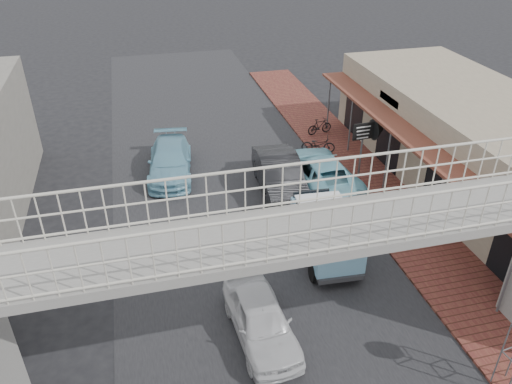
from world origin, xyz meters
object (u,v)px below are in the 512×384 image
angkot_curb (319,172)px  angkot_far (170,161)px  angkot_van (326,229)px  white_hatchback (261,319)px  motorcycle_near (318,144)px  dark_sedan (280,176)px  motorcycle_far (320,126)px  arrow_sign (377,130)px

angkot_curb → angkot_far: 7.03m
angkot_curb → angkot_van: size_ratio=1.34×
white_hatchback → angkot_van: angkot_van is taller
angkot_curb → angkot_far: angkot_curb is taller
angkot_van → motorcycle_near: (2.69, 7.99, -0.66)m
motorcycle_near → white_hatchback: bearing=170.5°
angkot_curb → white_hatchback: bearing=55.5°
white_hatchback → motorcycle_near: (5.96, 11.19, -0.13)m
dark_sedan → angkot_curb: dark_sedan is taller
dark_sedan → angkot_curb: 1.90m
white_hatchback → angkot_far: (-1.59, 10.91, 0.02)m
angkot_van → motorcycle_near: bearing=75.0°
angkot_far → angkot_van: size_ratio=1.21×
angkot_curb → angkot_far: (-6.45, 2.80, -0.04)m
white_hatchback → motorcycle_near: 12.68m
angkot_far → angkot_van: (4.86, -7.70, 0.51)m
angkot_curb → motorcycle_far: size_ratio=3.65×
white_hatchback → angkot_curb: angkot_curb is taller
angkot_curb → motorcycle_far: 5.63m
motorcycle_near → motorcycle_far: bearing=-3.6°
white_hatchback → motorcycle_near: size_ratio=2.35×
white_hatchback → angkot_far: size_ratio=0.83×
white_hatchback → angkot_curb: 9.45m
angkot_curb → angkot_van: bearing=68.5°
angkot_far → arrow_sign: bearing=-6.7°
angkot_curb → motorcycle_far: (1.99, 5.27, -0.20)m
angkot_curb → angkot_far: bearing=-27.0°
motorcycle_far → white_hatchback: bearing=142.7°
arrow_sign → angkot_van: bearing=-133.1°
white_hatchback → motorcycle_far: bearing=59.5°
white_hatchback → dark_sedan: bearing=66.3°
motorcycle_far → dark_sedan: bearing=133.8°
motorcycle_near → arrow_sign: (1.74, -2.63, 1.74)m
motorcycle_near → motorcycle_far: size_ratio=1.16×
dark_sedan → angkot_curb: bearing=6.7°
motorcycle_far → arrow_sign: bearing=179.9°
white_hatchback → angkot_far: angkot_far is taller
angkot_curb → motorcycle_near: (1.10, 3.08, -0.20)m
white_hatchback → dark_sedan: dark_sedan is taller
dark_sedan → motorcycle_far: (3.88, 5.34, -0.29)m
angkot_curb → arrow_sign: bearing=-174.6°
angkot_van → motorcycle_far: 10.81m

